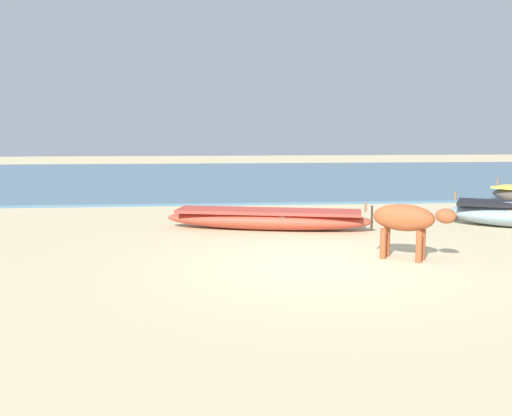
# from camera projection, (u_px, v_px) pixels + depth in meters

# --- Properties ---
(ground) EXTENTS (80.00, 80.00, 0.00)m
(ground) POSITION_uv_depth(u_px,v_px,m) (323.00, 266.00, 10.20)
(ground) COLOR beige
(sea_water) EXTENTS (60.00, 20.00, 0.08)m
(sea_water) POSITION_uv_depth(u_px,v_px,m) (246.00, 177.00, 28.04)
(sea_water) COLOR slate
(sea_water) RESTS_ON ground
(fishing_boat_1) EXTENTS (4.88, 2.06, 0.66)m
(fishing_boat_1) POSITION_uv_depth(u_px,v_px,m) (268.00, 219.00, 13.84)
(fishing_boat_1) COLOR #B74733
(fishing_boat_1) RESTS_ON ground
(cow_adult_rust) EXTENTS (1.39, 1.10, 1.00)m
(cow_adult_rust) POSITION_uv_depth(u_px,v_px,m) (407.00, 220.00, 10.62)
(cow_adult_rust) COLOR #9E4C28
(cow_adult_rust) RESTS_ON ground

